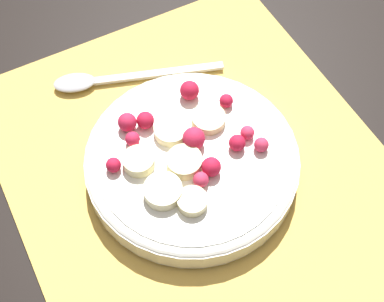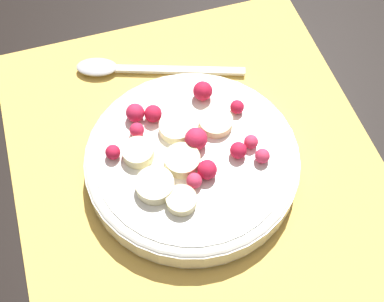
{
  "view_description": "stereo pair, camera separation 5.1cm",
  "coord_description": "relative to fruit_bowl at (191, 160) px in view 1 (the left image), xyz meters",
  "views": [
    {
      "loc": [
        -0.21,
        0.13,
        0.47
      ],
      "look_at": [
        0.02,
        0.01,
        0.04
      ],
      "focal_mm": 50.0,
      "sensor_mm": 36.0,
      "label": 1
    },
    {
      "loc": [
        -0.23,
        0.09,
        0.47
      ],
      "look_at": [
        0.02,
        0.01,
        0.04
      ],
      "focal_mm": 50.0,
      "sensor_mm": 36.0,
      "label": 2
    }
  ],
  "objects": [
    {
      "name": "placemat",
      "position": [
        -0.03,
        -0.01,
        -0.02
      ],
      "size": [
        0.47,
        0.37,
        0.01
      ],
      "color": "#E0B251",
      "rests_on": "ground_plane"
    },
    {
      "name": "ground_plane",
      "position": [
        -0.03,
        -0.01,
        -0.02
      ],
      "size": [
        3.0,
        3.0,
        0.0
      ],
      "primitive_type": "plane",
      "color": "black"
    },
    {
      "name": "spoon",
      "position": [
        0.14,
        0.03,
        -0.01
      ],
      "size": [
        0.08,
        0.19,
        0.01
      ],
      "rotation": [
        0.0,
        0.0,
        7.53
      ],
      "color": "#B2B2B7",
      "rests_on": "placemat"
    },
    {
      "name": "fruit_bowl",
      "position": [
        0.0,
        0.0,
        0.0
      ],
      "size": [
        0.21,
        0.21,
        0.05
      ],
      "color": "silver",
      "rests_on": "placemat"
    }
  ]
}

